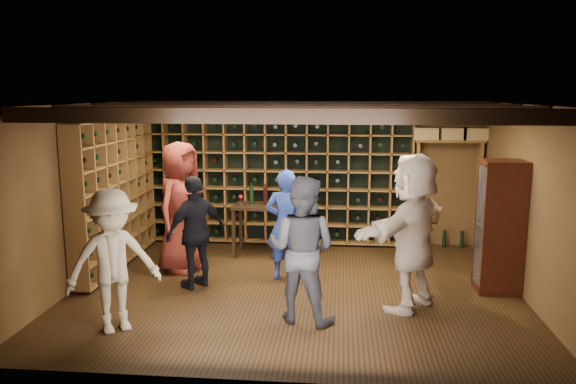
# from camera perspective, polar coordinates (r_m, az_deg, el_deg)

# --- Properties ---
(ground) EXTENTS (6.00, 6.00, 0.00)m
(ground) POSITION_cam_1_polar(r_m,az_deg,el_deg) (7.79, 0.73, -9.82)
(ground) COLOR black
(ground) RESTS_ON ground
(room_shell) EXTENTS (6.00, 6.00, 6.00)m
(room_shell) POSITION_cam_1_polar(r_m,az_deg,el_deg) (7.38, 0.81, 8.27)
(room_shell) COLOR brown
(room_shell) RESTS_ON ground
(wine_rack_back) EXTENTS (4.65, 0.30, 2.20)m
(wine_rack_back) POSITION_cam_1_polar(r_m,az_deg,el_deg) (9.81, -1.19, 1.29)
(wine_rack_back) COLOR brown
(wine_rack_back) RESTS_ON ground
(wine_rack_left) EXTENTS (0.30, 2.65, 2.20)m
(wine_rack_left) POSITION_cam_1_polar(r_m,az_deg,el_deg) (8.94, -17.17, -0.03)
(wine_rack_left) COLOR brown
(wine_rack_left) RESTS_ON ground
(crate_shelf) EXTENTS (1.20, 0.32, 2.07)m
(crate_shelf) POSITION_cam_1_polar(r_m,az_deg,el_deg) (9.85, 16.03, 3.38)
(crate_shelf) COLOR brown
(crate_shelf) RESTS_ON ground
(display_cabinet) EXTENTS (0.55, 0.50, 1.75)m
(display_cabinet) POSITION_cam_1_polar(r_m,az_deg,el_deg) (8.00, 20.68, -3.56)
(display_cabinet) COLOR #34120A
(display_cabinet) RESTS_ON ground
(man_blue_shirt) EXTENTS (0.60, 0.41, 1.60)m
(man_blue_shirt) POSITION_cam_1_polar(r_m,az_deg,el_deg) (7.98, -0.21, -3.36)
(man_blue_shirt) COLOR navy
(man_blue_shirt) RESTS_ON ground
(man_grey_suit) EXTENTS (0.99, 0.87, 1.72)m
(man_grey_suit) POSITION_cam_1_polar(r_m,az_deg,el_deg) (6.53, 1.42, -5.85)
(man_grey_suit) COLOR black
(man_grey_suit) RESTS_ON ground
(guest_red_floral) EXTENTS (0.91, 1.11, 1.95)m
(guest_red_floral) POSITION_cam_1_polar(r_m,az_deg,el_deg) (8.47, -10.83, -1.52)
(guest_red_floral) COLOR maroon
(guest_red_floral) RESTS_ON ground
(guest_woman_black) EXTENTS (0.89, 0.93, 1.55)m
(guest_woman_black) POSITION_cam_1_polar(r_m,az_deg,el_deg) (7.76, -9.31, -4.04)
(guest_woman_black) COLOR black
(guest_woman_black) RESTS_ON ground
(guest_khaki) EXTENTS (1.20, 1.09, 1.62)m
(guest_khaki) POSITION_cam_1_polar(r_m,az_deg,el_deg) (6.56, -17.35, -6.73)
(guest_khaki) COLOR gray
(guest_khaki) RESTS_ON ground
(guest_beige) EXTENTS (1.54, 1.79, 1.94)m
(guest_beige) POSITION_cam_1_polar(r_m,az_deg,el_deg) (7.04, 12.55, -3.98)
(guest_beige) COLOR tan
(guest_beige) RESTS_ON ground
(tasting_table) EXTENTS (1.16, 0.64, 1.13)m
(tasting_table) POSITION_cam_1_polar(r_m,az_deg,el_deg) (9.14, -2.10, -1.93)
(tasting_table) COLOR black
(tasting_table) RESTS_ON ground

